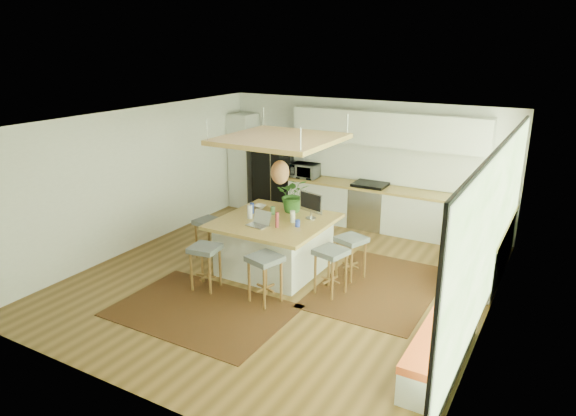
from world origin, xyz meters
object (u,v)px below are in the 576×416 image
Objects in this scene: stool_near_right at (265,281)px; stool_right_front at (330,273)px; stool_near_left at (206,269)px; monitor at (311,204)px; island_plant at (294,198)px; island at (275,245)px; stool_left_side at (209,239)px; microwave at (305,169)px; fridge at (274,173)px; laptop at (258,219)px; stool_right_back at (351,258)px.

stool_near_right reaches higher than stool_right_front.
stool_near_right is at bearing 4.22° from stool_near_left.
island_plant is at bearing 172.46° from monitor.
island reaches higher than stool_near_left.
stool_near_left is 1.09m from stool_near_right.
stool_near_left is (-0.58, -1.21, -0.11)m from island.
microwave is at bearing 81.64° from stool_left_side.
fridge is 4.80× the size of laptop.
fridge reaches higher than stool_near_left.
monitor is 2.88m from microwave.
island is 3.12× the size of microwave.
monitor is (1.10, 1.58, 0.83)m from stool_near_left.
fridge is 2.86× the size of island_plant.
stool_right_front is (1.84, 0.84, 0.00)m from stool_near_left.
stool_left_side is 1.17× the size of island_plant.
stool_right_back is at bearing -49.17° from microwave.
microwave reaches higher than stool_right_back.
monitor is at bearing 89.66° from stool_near_right.
island is at bearing 163.60° from stool_right_front.
stool_right_front is 1.34m from monitor.
stool_near_right is 1.05× the size of stool_left_side.
stool_near_right is 1.01× the size of stool_right_front.
stool_near_right is (2.28, -4.04, -0.57)m from fridge.
monitor reaches higher than stool_near_right.
island_plant reaches higher than stool_right_front.
fridge is 3.12m from stool_left_side.
stool_near_left is (1.19, -4.12, -0.57)m from fridge.
monitor reaches higher than laptop.
laptop is (1.28, -0.29, 0.70)m from stool_left_side.
laptop is (-0.58, 0.71, 0.70)m from stool_near_right.
laptop is at bearing -12.67° from stool_left_side.
stool_right_front is 1.51m from laptop.
stool_left_side is at bearing 174.78° from stool_right_front.
island_plant is at bearing 83.67° from island.
monitor is (-0.79, 0.03, 0.83)m from stool_right_back.
island_plant is at bearing 141.99° from stool_right_front.
island_plant is (1.84, -2.34, 0.25)m from fridge.
laptop reaches higher than stool_right_front.
stool_left_side is (-1.86, 1.00, 0.00)m from stool_near_right.
laptop is at bearing -76.22° from microwave.
fridge is at bearing 106.18° from stool_near_left.
fridge reaches higher than laptop.
island_plant reaches higher than stool_near_right.
monitor is at bearing 63.05° from laptop.
stool_left_side is 2.11m from monitor.
monitor reaches higher than island.
monitor reaches higher than stool_right_back.
stool_right_front is at bearing -93.81° from stool_right_back.
fridge is 2.44× the size of stool_right_back.
laptop is (1.70, -3.32, 0.12)m from fridge.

